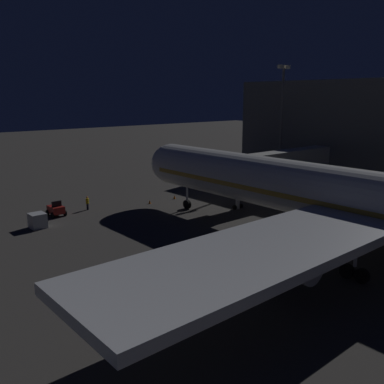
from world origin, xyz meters
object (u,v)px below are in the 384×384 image
object	(u,v)px
apron_floodlight_mast	(282,115)
ground_crew_near_nose_gear	(87,202)
baggage_container_near_belt	(38,221)
traffic_cone_nose_port	(174,197)
baggage_tug_spare	(56,210)
jet_bridge	(272,162)
traffic_cone_nose_starboard	(150,202)
airliner_at_gate	(375,204)

from	to	relation	value
apron_floodlight_mast	ground_crew_near_nose_gear	world-z (taller)	apron_floodlight_mast
baggage_container_near_belt	traffic_cone_nose_port	xyz separation A→B (m)	(-20.49, -0.81, -0.57)
apron_floodlight_mast	baggage_tug_spare	distance (m)	41.65
jet_bridge	apron_floodlight_mast	size ratio (longest dim) A/B	1.11
ground_crew_near_nose_gear	traffic_cone_nose_port	world-z (taller)	ground_crew_near_nose_gear
traffic_cone_nose_port	traffic_cone_nose_starboard	distance (m)	4.40
airliner_at_gate	jet_bridge	bearing A→B (deg)	-119.50
airliner_at_gate	baggage_tug_spare	world-z (taller)	airliner_at_gate
baggage_tug_spare	traffic_cone_nose_starboard	distance (m)	12.72
traffic_cone_nose_port	baggage_container_near_belt	bearing A→B (deg)	2.27
airliner_at_gate	traffic_cone_nose_starboard	world-z (taller)	airliner_at_gate
traffic_cone_nose_starboard	baggage_container_near_belt	bearing A→B (deg)	2.89
apron_floodlight_mast	baggage_container_near_belt	xyz separation A→B (m)	(43.79, 0.05, -10.54)
traffic_cone_nose_port	baggage_tug_spare	bearing A→B (deg)	-8.82
airliner_at_gate	ground_crew_near_nose_gear	xyz separation A→B (m)	(10.31, -33.49, -4.59)
airliner_at_gate	baggage_container_near_belt	bearing A→B (deg)	-58.65
baggage_tug_spare	baggage_container_near_belt	xyz separation A→B (m)	(3.65, 3.43, 0.06)
airliner_at_gate	baggage_tug_spare	xyz separation A→B (m)	(14.64, -33.45, -4.80)
baggage_tug_spare	traffic_cone_nose_port	world-z (taller)	baggage_tug_spare
baggage_tug_spare	baggage_container_near_belt	world-z (taller)	baggage_tug_spare
apron_floodlight_mast	traffic_cone_nose_port	bearing A→B (deg)	-1.86
baggage_container_near_belt	traffic_cone_nose_port	distance (m)	20.51
jet_bridge	ground_crew_near_nose_gear	size ratio (longest dim) A/B	12.19
airliner_at_gate	baggage_container_near_belt	world-z (taller)	airliner_at_gate
airliner_at_gate	traffic_cone_nose_port	bearing A→B (deg)	-94.08
jet_bridge	traffic_cone_nose_port	xyz separation A→B (m)	(9.64, -9.90, -5.40)
ground_crew_near_nose_gear	traffic_cone_nose_port	xyz separation A→B (m)	(-12.51, 2.66, -0.72)
baggage_container_near_belt	ground_crew_near_nose_gear	xyz separation A→B (m)	(-7.98, -3.47, 0.15)
traffic_cone_nose_port	traffic_cone_nose_starboard	xyz separation A→B (m)	(4.40, 0.00, 0.00)
jet_bridge	baggage_tug_spare	distance (m)	29.70
baggage_tug_spare	baggage_container_near_belt	size ratio (longest dim) A/B	1.26
ground_crew_near_nose_gear	airliner_at_gate	bearing A→B (deg)	107.10
airliner_at_gate	traffic_cone_nose_port	distance (m)	31.37
apron_floodlight_mast	traffic_cone_nose_starboard	bearing A→B (deg)	-1.57
baggage_container_near_belt	traffic_cone_nose_starboard	bearing A→B (deg)	-177.11
jet_bridge	apron_floodlight_mast	distance (m)	17.40
baggage_tug_spare	traffic_cone_nose_starboard	xyz separation A→B (m)	(-12.44, 2.61, -0.50)
apron_floodlight_mast	ground_crew_near_nose_gear	size ratio (longest dim) A/B	10.95
ground_crew_near_nose_gear	traffic_cone_nose_starboard	xyz separation A→B (m)	(-8.11, 2.66, -0.72)
airliner_at_gate	traffic_cone_nose_port	xyz separation A→B (m)	(-2.20, -30.84, -5.31)
apron_floodlight_mast	baggage_tug_spare	size ratio (longest dim) A/B	8.81
baggage_tug_spare	baggage_container_near_belt	bearing A→B (deg)	43.19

